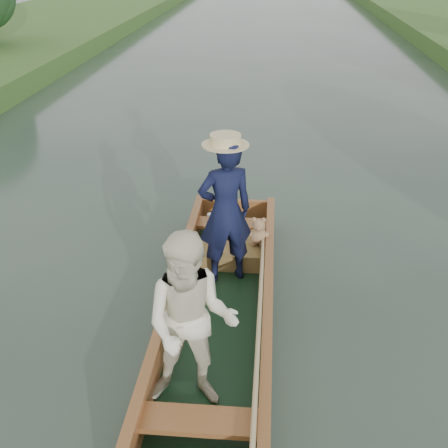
{
  "coord_description": "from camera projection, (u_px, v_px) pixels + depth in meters",
  "views": [
    {
      "loc": [
        0.47,
        -4.85,
        3.71
      ],
      "look_at": [
        0.0,
        0.6,
        0.95
      ],
      "focal_mm": 45.0,
      "sensor_mm": 36.0,
      "label": 1
    }
  ],
  "objects": [
    {
      "name": "ground",
      "position": [
        219.0,
        328.0,
        6.02
      ],
      "size": [
        120.0,
        120.0,
        0.0
      ],
      "primitive_type": "plane",
      "color": "#283D30",
      "rests_on": "ground"
    },
    {
      "name": "punt",
      "position": [
        215.0,
        285.0,
        5.68
      ],
      "size": [
        1.12,
        5.0,
        1.85
      ],
      "color": "black",
      "rests_on": "ground"
    }
  ]
}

